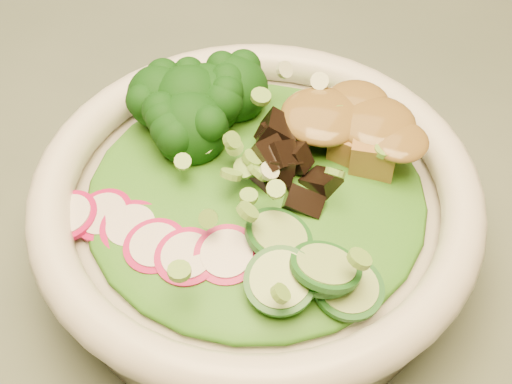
% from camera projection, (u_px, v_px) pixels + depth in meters
% --- Properties ---
extents(dining_table, '(1.20, 0.80, 0.75)m').
position_uv_depth(dining_table, '(28.00, 243.00, 0.58)').
color(dining_table, black).
rests_on(dining_table, ground).
extents(salad_bowl, '(0.25, 0.25, 0.07)m').
position_uv_depth(salad_bowl, '(256.00, 214.00, 0.41)').
color(salad_bowl, beige).
rests_on(salad_bowl, dining_table).
extents(lettuce_bed, '(0.19, 0.19, 0.02)m').
position_uv_depth(lettuce_bed, '(256.00, 191.00, 0.39)').
color(lettuce_bed, '#1D5912').
rests_on(lettuce_bed, salad_bowl).
extents(broccoli_florets, '(0.09, 0.09, 0.04)m').
position_uv_depth(broccoli_florets, '(197.00, 114.00, 0.41)').
color(broccoli_florets, black).
rests_on(broccoli_florets, salad_bowl).
extents(radish_slices, '(0.11, 0.07, 0.02)m').
position_uv_depth(radish_slices, '(160.00, 240.00, 0.36)').
color(radish_slices, '#A40C46').
rests_on(radish_slices, salad_bowl).
extents(cucumber_slices, '(0.09, 0.09, 0.03)m').
position_uv_depth(cucumber_slices, '(322.00, 254.00, 0.35)').
color(cucumber_slices, '#92B564').
rests_on(cucumber_slices, salad_bowl).
extents(mushroom_heap, '(0.09, 0.09, 0.04)m').
position_uv_depth(mushroom_heap, '(273.00, 167.00, 0.39)').
color(mushroom_heap, black).
rests_on(mushroom_heap, salad_bowl).
extents(tofu_cubes, '(0.10, 0.08, 0.03)m').
position_uv_depth(tofu_cubes, '(343.00, 137.00, 0.40)').
color(tofu_cubes, olive).
rests_on(tofu_cubes, salad_bowl).
extents(peanut_sauce, '(0.06, 0.05, 0.01)m').
position_uv_depth(peanut_sauce, '(345.00, 122.00, 0.39)').
color(peanut_sauce, brown).
rests_on(peanut_sauce, tofu_cubes).
extents(scallion_garnish, '(0.18, 0.18, 0.02)m').
position_uv_depth(scallion_garnish, '(256.00, 164.00, 0.37)').
color(scallion_garnish, '#669A36').
rests_on(scallion_garnish, salad_bowl).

